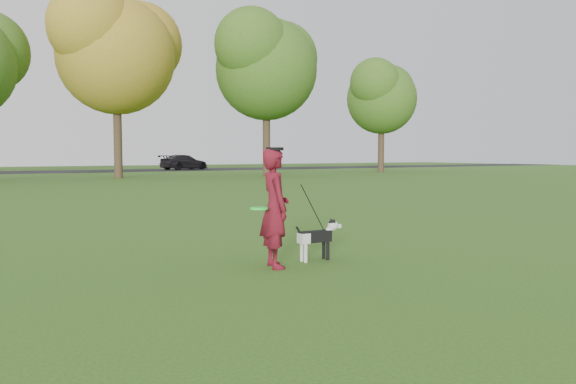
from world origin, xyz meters
TOP-DOWN VIEW (x-y plane):
  - ground at (0.00, 0.00)m, footprint 120.00×120.00m
  - road at (0.00, 40.00)m, footprint 120.00×7.00m
  - man at (-0.33, -0.59)m, footprint 0.47×0.62m
  - dog at (0.42, -0.47)m, footprint 0.75×0.15m
  - car_right at (12.78, 40.00)m, footprint 4.81×3.21m
  - man_held_items at (0.24, -0.56)m, footprint 1.24×0.32m
  - tree_row at (-1.43, 26.07)m, footprint 51.74×8.86m

SIDE VIEW (x-z plane):
  - ground at x=0.00m, z-range 0.00..0.00m
  - road at x=0.00m, z-range 0.00..0.02m
  - dog at x=0.42m, z-range 0.06..0.63m
  - car_right at x=12.78m, z-range 0.02..1.31m
  - man_held_items at x=0.24m, z-range 0.17..1.34m
  - man at x=-0.33m, z-range 0.00..1.54m
  - tree_row at x=-1.43m, z-range 1.40..13.41m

